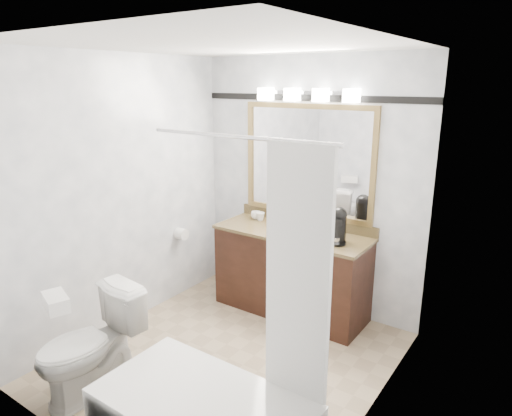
% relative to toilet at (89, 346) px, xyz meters
% --- Properties ---
extents(room, '(2.42, 2.62, 2.52)m').
position_rel_toilet_xyz_m(room, '(0.57, 0.91, 0.86)').
color(room, tan).
rests_on(room, ground).
extents(vanity, '(1.53, 0.58, 0.97)m').
position_rel_toilet_xyz_m(vanity, '(0.57, 1.93, 0.05)').
color(vanity, black).
rests_on(vanity, ground).
extents(mirror, '(1.40, 0.04, 1.10)m').
position_rel_toilet_xyz_m(mirror, '(0.57, 2.19, 1.11)').
color(mirror, olive).
rests_on(mirror, room).
extents(vanity_light_bar, '(1.02, 0.14, 0.12)m').
position_rel_toilet_xyz_m(vanity_light_bar, '(0.57, 2.14, 1.74)').
color(vanity_light_bar, silver).
rests_on(vanity_light_bar, room).
extents(accent_stripe, '(2.40, 0.01, 0.06)m').
position_rel_toilet_xyz_m(accent_stripe, '(0.57, 2.20, 1.71)').
color(accent_stripe, black).
rests_on(accent_stripe, room).
extents(tp_roll, '(0.11, 0.12, 0.12)m').
position_rel_toilet_xyz_m(tp_roll, '(-0.57, 1.57, 0.31)').
color(tp_roll, white).
rests_on(tp_roll, room).
extents(toilet, '(0.52, 0.81, 0.79)m').
position_rel_toilet_xyz_m(toilet, '(0.00, 0.00, 0.00)').
color(toilet, white).
rests_on(toilet, ground).
extents(tissue_box, '(0.27, 0.20, 0.10)m').
position_rel_toilet_xyz_m(tissue_box, '(0.00, -0.21, 0.44)').
color(tissue_box, white).
rests_on(tissue_box, toilet).
extents(coffee_maker, '(0.17, 0.21, 0.33)m').
position_rel_toilet_xyz_m(coffee_maker, '(1.06, 1.90, 0.62)').
color(coffee_maker, black).
rests_on(coffee_maker, vanity).
extents(cup_left, '(0.12, 0.12, 0.08)m').
position_rel_toilet_xyz_m(cup_left, '(0.04, 2.07, 0.50)').
color(cup_left, white).
rests_on(cup_left, vanity).
extents(cup_right, '(0.11, 0.11, 0.08)m').
position_rel_toilet_xyz_m(cup_right, '(0.11, 2.05, 0.50)').
color(cup_right, white).
rests_on(cup_right, vanity).
extents(soap_bottle_a, '(0.05, 0.05, 0.10)m').
position_rel_toilet_xyz_m(soap_bottle_a, '(0.42, 2.08, 0.51)').
color(soap_bottle_a, white).
rests_on(soap_bottle_a, vanity).
extents(soap_bottle_b, '(0.09, 0.09, 0.10)m').
position_rel_toilet_xyz_m(soap_bottle_b, '(0.73, 2.12, 0.51)').
color(soap_bottle_b, white).
rests_on(soap_bottle_b, vanity).
extents(soap_bar, '(0.10, 0.08, 0.03)m').
position_rel_toilet_xyz_m(soap_bar, '(0.67, 2.04, 0.47)').
color(soap_bar, '#ECE8C2').
rests_on(soap_bar, vanity).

